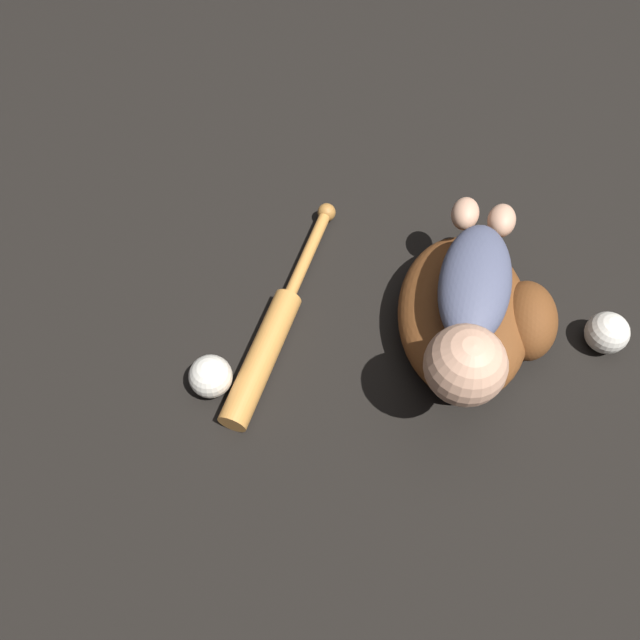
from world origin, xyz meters
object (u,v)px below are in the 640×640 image
(baseball_bat, at_px, (273,333))
(baseball_spare, at_px, (607,333))
(baby_figure, at_px, (472,310))
(baseball, at_px, (211,376))
(baseball_glove, at_px, (474,315))

(baseball_bat, relative_size, baseball_spare, 5.84)
(baby_figure, distance_m, baseball, 0.41)
(baseball_glove, xyz_separation_m, baby_figure, (0.04, -0.04, 0.10))
(baseball_bat, distance_m, baseball_spare, 0.55)
(baby_figure, relative_size, baseball, 5.40)
(baby_figure, distance_m, baseball_bat, 0.33)
(baby_figure, relative_size, baseball_bat, 0.91)
(baseball, xyz_separation_m, baseball_spare, (0.06, 0.64, 0.00))
(baseball_bat, relative_size, baseball, 5.90)
(baseball_bat, bearing_deg, baseball_spare, 76.94)
(baby_figure, xyz_separation_m, baseball_bat, (-0.10, -0.28, -0.13))
(baseball, relative_size, baseball_spare, 0.99)
(baseball, height_order, baseball_spare, same)
(baby_figure, xyz_separation_m, baseball, (-0.04, -0.39, -0.12))
(baseball_glove, bearing_deg, baseball, -88.92)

